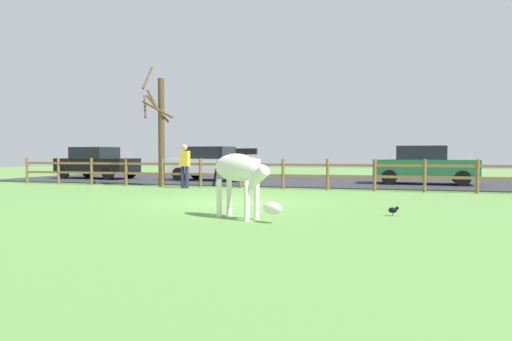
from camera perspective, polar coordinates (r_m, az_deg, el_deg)
ground_plane at (r=12.55m, az=-3.61°, el=-3.91°), size 60.00×60.00×0.00m
parking_asphalt at (r=21.50m, az=4.93°, el=-1.32°), size 28.00×7.40×0.05m
paddock_fence at (r=17.39m, az=0.68°, el=-0.13°), size 21.23×0.11×1.11m
bare_tree at (r=18.99m, az=-11.55°, el=5.15°), size 1.63×1.37×4.82m
zebra at (r=9.43m, az=-1.89°, el=-0.27°), size 1.77×1.12×1.41m
crow_on_grass at (r=10.32m, az=16.27°, el=-4.60°), size 0.21×0.10×0.20m
parked_car_green at (r=20.37m, az=19.63°, el=0.67°), size 4.06×2.00×1.56m
parked_car_white at (r=21.87m, az=-5.25°, el=0.88°), size 4.12×2.13×1.56m
parked_car_black at (r=24.75m, az=-18.72°, el=0.92°), size 4.13×2.16×1.56m
visitor_near_fence at (r=17.78m, az=-8.63°, el=0.78°), size 0.37×0.24×1.64m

